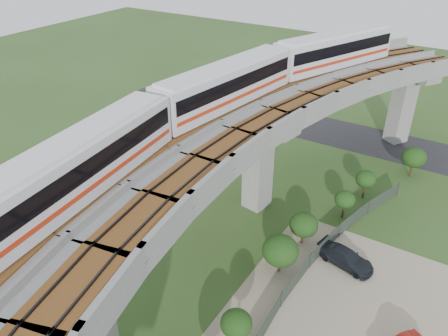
% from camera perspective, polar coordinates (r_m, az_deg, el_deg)
% --- Properties ---
extents(ground, '(160.00, 160.00, 0.00)m').
position_cam_1_polar(ground, '(36.46, -4.98, -12.40)').
color(ground, '#374F1F').
rests_on(ground, ground).
extents(asphalt_road, '(60.00, 8.00, 0.03)m').
position_cam_1_polar(asphalt_road, '(59.05, 12.45, 5.02)').
color(asphalt_road, '#232326').
rests_on(asphalt_road, ground).
extents(viaduct, '(19.58, 73.98, 11.40)m').
position_cam_1_polar(viaduct, '(29.15, 0.35, -2.09)').
color(viaduct, '#99968E').
rests_on(viaduct, ground).
extents(metro_train, '(10.64, 61.34, 3.64)m').
position_cam_1_polar(metro_train, '(29.46, -5.25, 5.39)').
color(metro_train, silver).
rests_on(metro_train, ground).
extents(fence, '(3.87, 38.73, 1.50)m').
position_cam_1_polar(fence, '(32.62, 9.64, -17.47)').
color(fence, '#2D382D').
rests_on(fence, ground).
extents(tree_0, '(2.54, 2.54, 3.44)m').
position_cam_1_polar(tree_0, '(50.21, 23.58, 1.28)').
color(tree_0, '#382314').
rests_on(tree_0, ground).
extents(tree_1, '(2.00, 2.00, 3.04)m').
position_cam_1_polar(tree_1, '(44.82, 18.05, -1.39)').
color(tree_1, '#382314').
rests_on(tree_1, ground).
extents(tree_2, '(1.92, 1.92, 2.90)m').
position_cam_1_polar(tree_2, '(41.39, 15.52, -3.98)').
color(tree_2, '#382314').
rests_on(tree_2, ground).
extents(tree_3, '(2.44, 2.44, 2.99)m').
position_cam_1_polar(tree_3, '(37.68, 10.37, -7.31)').
color(tree_3, '#382314').
rests_on(tree_3, ground).
extents(tree_4, '(2.86, 2.86, 3.35)m').
position_cam_1_polar(tree_4, '(34.58, 7.37, -10.65)').
color(tree_4, '#382314').
rests_on(tree_4, ground).
extents(tree_5, '(2.06, 2.06, 3.22)m').
position_cam_1_polar(tree_5, '(29.22, 1.61, -19.64)').
color(tree_5, '#382314').
rests_on(tree_5, ground).
extents(car_dark, '(4.95, 2.86, 1.35)m').
position_cam_1_polar(car_dark, '(37.14, 15.61, -11.21)').
color(car_dark, black).
rests_on(car_dark, dirt_lot).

